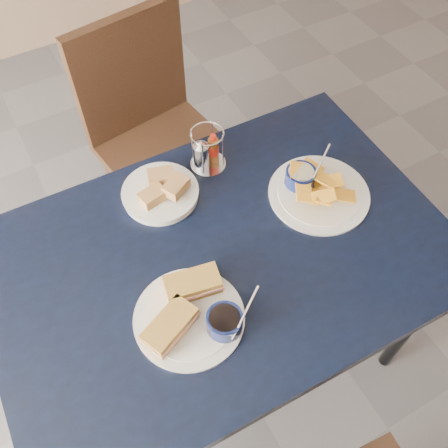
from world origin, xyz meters
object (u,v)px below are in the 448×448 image
chair_far (154,122)px  sandwich_plate (192,312)px  plantain_plate (314,188)px  bread_basket (161,192)px  condiment_caddy (206,152)px  dining_table (222,265)px

chair_far → sandwich_plate: size_ratio=3.12×
plantain_plate → bread_basket: size_ratio=1.34×
sandwich_plate → plantain_plate: (0.49, 0.18, -0.01)m
bread_basket → condiment_caddy: condiment_caddy is taller
bread_basket → chair_far: bearing=70.6°
chair_far → bread_basket: (-0.18, -0.50, 0.23)m
bread_basket → condiment_caddy: (0.17, 0.04, 0.04)m
chair_far → plantain_plate: bearing=-72.8°
dining_table → condiment_caddy: bearing=69.2°
dining_table → bread_basket: bread_basket is taller
bread_basket → plantain_plate: bearing=-27.2°
sandwich_plate → condiment_caddy: size_ratio=2.24×
chair_far → condiment_caddy: size_ratio=6.98×
dining_table → condiment_caddy: (0.12, 0.31, 0.12)m
sandwich_plate → bread_basket: size_ratio=1.37×
sandwich_plate → plantain_plate: same height
plantain_plate → bread_basket: bearing=152.8°
plantain_plate → condiment_caddy: (-0.22, 0.25, 0.04)m
condiment_caddy → sandwich_plate: bearing=-121.8°
chair_far → dining_table: bearing=-99.0°
bread_basket → dining_table: bearing=-77.7°
condiment_caddy → dining_table: bearing=-110.8°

